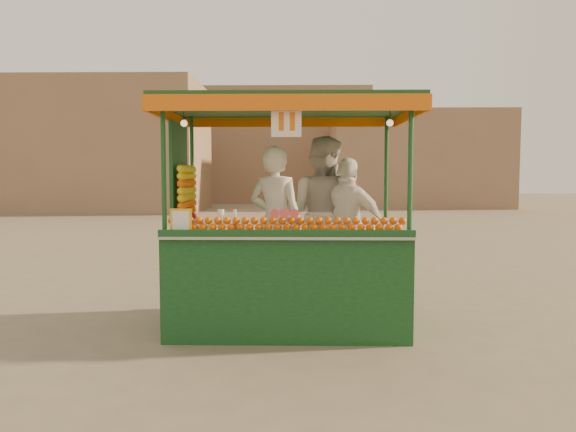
{
  "coord_description": "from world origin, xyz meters",
  "views": [
    {
      "loc": [
        0.58,
        -5.94,
        1.69
      ],
      "look_at": [
        0.47,
        0.14,
        1.23
      ],
      "focal_mm": 33.91,
      "sensor_mm": 36.0,
      "label": 1
    }
  ],
  "objects_px": {
    "juice_cart": "(281,255)",
    "vendor_right": "(348,226)",
    "vendor_left": "(276,222)",
    "vendor_middle": "(322,214)"
  },
  "relations": [
    {
      "from": "vendor_left",
      "to": "vendor_middle",
      "type": "distance_m",
      "value": 0.71
    },
    {
      "from": "vendor_middle",
      "to": "vendor_left",
      "type": "bearing_deg",
      "value": 67.67
    },
    {
      "from": "juice_cart",
      "to": "vendor_right",
      "type": "bearing_deg",
      "value": 27.95
    },
    {
      "from": "juice_cart",
      "to": "vendor_left",
      "type": "bearing_deg",
      "value": 107.54
    },
    {
      "from": "juice_cart",
      "to": "vendor_right",
      "type": "height_order",
      "value": "juice_cart"
    },
    {
      "from": "juice_cart",
      "to": "vendor_middle",
      "type": "xyz_separation_m",
      "value": [
        0.48,
        0.67,
        0.41
      ]
    },
    {
      "from": "vendor_left",
      "to": "vendor_middle",
      "type": "bearing_deg",
      "value": -118.37
    },
    {
      "from": "juice_cart",
      "to": "vendor_left",
      "type": "relative_size",
      "value": 1.58
    },
    {
      "from": "vendor_left",
      "to": "vendor_middle",
      "type": "height_order",
      "value": "vendor_middle"
    },
    {
      "from": "vendor_left",
      "to": "juice_cart",
      "type": "bearing_deg",
      "value": 130.02
    }
  ]
}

